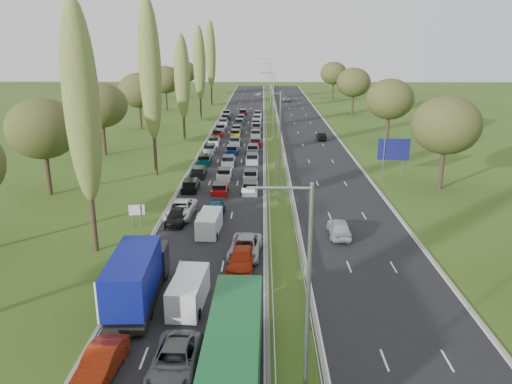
{
  "coord_description": "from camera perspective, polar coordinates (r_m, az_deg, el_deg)",
  "views": [
    {
      "loc": [
        2.64,
        -9.99,
        17.11
      ],
      "look_at": [
        1.94,
        41.34,
        1.5
      ],
      "focal_mm": 35.0,
      "sensor_mm": 36.0,
      "label": 1
    }
  ],
  "objects": [
    {
      "name": "woodland_left",
      "position": [
        77.26,
        -18.05,
        9.09
      ],
      "size": [
        8.0,
        166.0,
        11.1
      ],
      "color": "#2D2116",
      "rests_on": "ground"
    },
    {
      "name": "blue_lorry",
      "position": [
        34.59,
        -13.43,
        -9.4
      ],
      "size": [
        2.61,
        9.38,
        3.96
      ],
      "rotation": [
        0.0,
        0.0,
        0.04
      ],
      "color": "black",
      "rests_on": "near_carriageway"
    },
    {
      "name": "info_sign",
      "position": [
        49.11,
        -13.46,
        -2.26
      ],
      "size": [
        1.5,
        0.32,
        2.1
      ],
      "color": "gray",
      "rests_on": "ground"
    },
    {
      "name": "near_car_9",
      "position": [
        29.66,
        -1.85,
        -16.43
      ],
      "size": [
        2.08,
        4.93,
        1.58
      ],
      "primitive_type": "imported",
      "rotation": [
        0.0,
        0.0,
        -0.09
      ],
      "color": "black",
      "rests_on": "near_carriageway"
    },
    {
      "name": "poplar_row",
      "position": [
        79.57,
        -9.72,
        13.28
      ],
      "size": [
        2.8,
        127.8,
        22.44
      ],
      "color": "#2D2116",
      "rests_on": "ground"
    },
    {
      "name": "near_car_11",
      "position": [
        39.32,
        -1.66,
        -7.69
      ],
      "size": [
        2.33,
        5.09,
        1.44
      ],
      "primitive_type": "imported",
      "rotation": [
        0.0,
        0.0,
        -0.06
      ],
      "color": "#9F2109",
      "rests_on": "near_carriageway"
    },
    {
      "name": "near_car_8",
      "position": [
        48.6,
        -5.05,
        -2.91
      ],
      "size": [
        1.81,
        3.97,
        1.32
      ],
      "primitive_type": "imported",
      "rotation": [
        0.0,
        0.0,
        -0.07
      ],
      "color": "#B66C0C",
      "rests_on": "near_carriageway"
    },
    {
      "name": "ground",
      "position": [
        91.62,
        1.94,
        6.14
      ],
      "size": [
        260.0,
        260.0,
        0.0
      ],
      "primitive_type": "plane",
      "color": "#304C17",
      "rests_on": "ground"
    },
    {
      "name": "traffic_queue_fill",
      "position": [
        89.15,
        -2.39,
        6.12
      ],
      "size": [
        9.11,
        68.55,
        0.8
      ],
      "color": "black",
      "rests_on": "ground"
    },
    {
      "name": "near_car_6",
      "position": [
        28.32,
        -9.31,
        -18.57
      ],
      "size": [
        2.63,
        5.49,
        1.51
      ],
      "primitive_type": "imported",
      "rotation": [
        0.0,
        0.0,
        -0.02
      ],
      "color": "slate",
      "rests_on": "near_carriageway"
    },
    {
      "name": "far_car_0",
      "position": [
        46.06,
        9.49,
        -4.04
      ],
      "size": [
        1.97,
        4.72,
        1.6
      ],
      "primitive_type": "imported",
      "rotation": [
        0.0,
        0.0,
        3.12
      ],
      "color": "#A8ADB2",
      "rests_on": "far_carriageway"
    },
    {
      "name": "near_car_7",
      "position": [
        50.43,
        -4.8,
        -2.12
      ],
      "size": [
        2.09,
        4.83,
        1.39
      ],
      "primitive_type": "imported",
      "rotation": [
        0.0,
        0.0,
        -0.03
      ],
      "color": "#053854",
      "rests_on": "near_carriageway"
    },
    {
      "name": "central_reservation",
      "position": [
        93.98,
        1.92,
        6.76
      ],
      "size": [
        2.36,
        215.0,
        0.32
      ],
      "color": "gray",
      "rests_on": "ground"
    },
    {
      "name": "direction_sign",
      "position": [
        66.31,
        15.46,
        4.52
      ],
      "size": [
        3.99,
        0.44,
        5.2
      ],
      "color": "gray",
      "rests_on": "ground"
    },
    {
      "name": "lamp_columns",
      "position": [
        88.71,
        2.01,
        9.71
      ],
      "size": [
        0.18,
        140.18,
        12.0
      ],
      "color": "gray",
      "rests_on": "ground"
    },
    {
      "name": "far_carriageway",
      "position": [
        94.45,
        6.04,
        6.38
      ],
      "size": [
        10.5,
        215.0,
        0.04
      ],
      "primitive_type": "cube",
      "color": "black",
      "rests_on": "ground"
    },
    {
      "name": "white_van_front",
      "position": [
        34.45,
        -7.66,
        -11.02
      ],
      "size": [
        2.01,
        5.12,
        2.06
      ],
      "rotation": [
        0.0,
        0.0,
        -0.07
      ],
      "color": "white",
      "rests_on": "near_carriageway"
    },
    {
      "name": "near_car_3",
      "position": [
        49.28,
        -9.11,
        -2.79
      ],
      "size": [
        1.93,
        4.56,
        1.31
      ],
      "primitive_type": "imported",
      "rotation": [
        0.0,
        0.0,
        0.02
      ],
      "color": "black",
      "rests_on": "near_carriageway"
    },
    {
      "name": "near_car_2",
      "position": [
        50.93,
        -8.62,
        -1.95
      ],
      "size": [
        3.04,
        5.88,
        1.59
      ],
      "primitive_type": "imported",
      "rotation": [
        0.0,
        0.0,
        -0.07
      ],
      "color": "silver",
      "rests_on": "near_carriageway"
    },
    {
      "name": "far_car_2",
      "position": [
        149.08,
        3.47,
        10.58
      ],
      "size": [
        2.76,
        5.33,
        1.44
      ],
      "primitive_type": "imported",
      "rotation": [
        0.0,
        0.0,
        3.22
      ],
      "color": "slate",
      "rests_on": "far_carriageway"
    },
    {
      "name": "woodland_right",
      "position": [
        80.13,
        16.47,
        9.48
      ],
      "size": [
        8.0,
        153.0,
        11.1
      ],
      "color": "#2D2116",
      "rests_on": "ground"
    },
    {
      "name": "white_van_rear",
      "position": [
        46.5,
        -5.33,
        -3.47
      ],
      "size": [
        1.84,
        4.69,
        1.89
      ],
      "rotation": [
        0.0,
        0.0,
        -0.07
      ],
      "color": "silver",
      "rests_on": "near_carriageway"
    },
    {
      "name": "near_carriageway",
      "position": [
        94.19,
        -2.22,
        6.44
      ],
      "size": [
        10.5,
        215.0,
        0.04
      ],
      "primitive_type": "cube",
      "color": "black",
      "rests_on": "ground"
    },
    {
      "name": "far_car_1",
      "position": [
        90.93,
        7.45,
        6.36
      ],
      "size": [
        1.57,
        4.01,
        1.3
      ],
      "primitive_type": "imported",
      "rotation": [
        0.0,
        0.0,
        3.19
      ],
      "color": "black",
      "rests_on": "far_carriageway"
    },
    {
      "name": "green_lorry",
      "position": [
        26.1,
        -2.52,
        -17.97
      ],
      "size": [
        2.55,
        13.76,
        4.08
      ],
      "rotation": [
        0.0,
        0.0,
        -0.02
      ],
      "color": "black",
      "rests_on": "near_carriageway"
    },
    {
      "name": "near_car_1",
      "position": [
        29.05,
        -17.31,
        -18.14
      ],
      "size": [
        2.0,
        4.76,
        1.53
      ],
      "primitive_type": "imported",
      "rotation": [
        0.0,
        0.0,
        -0.08
      ],
      "color": "#9C2309",
      "rests_on": "near_carriageway"
    },
    {
      "name": "near_car_10",
      "position": [
        41.38,
        -1.27,
        -6.33
      ],
      "size": [
        2.97,
        5.68,
        1.53
      ],
      "primitive_type": "imported",
      "rotation": [
        0.0,
        0.0,
        -0.08
      ],
      "color": "#A2A6AB",
      "rests_on": "near_carriageway"
    }
  ]
}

